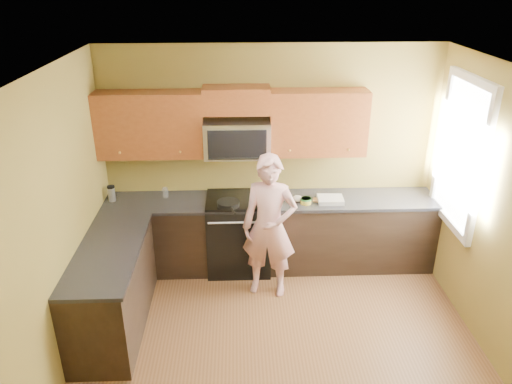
{
  "coord_description": "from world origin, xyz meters",
  "views": [
    {
      "loc": [
        -0.39,
        -3.6,
        3.43
      ],
      "look_at": [
        -0.2,
        1.3,
        1.2
      ],
      "focal_mm": 34.25,
      "sensor_mm": 36.0,
      "label": 1
    }
  ],
  "objects_px": {
    "microwave": "(237,155)",
    "travel_mug": "(113,201)",
    "frying_pan": "(228,206)",
    "butter_tub": "(306,204)",
    "stove": "(239,233)",
    "woman": "(269,227)"
  },
  "relations": [
    {
      "from": "microwave",
      "to": "travel_mug",
      "type": "bearing_deg",
      "value": -177.3
    },
    {
      "from": "frying_pan",
      "to": "butter_tub",
      "type": "xyz_separation_m",
      "value": [
        0.91,
        0.08,
        -0.03
      ]
    },
    {
      "from": "microwave",
      "to": "stove",
      "type": "bearing_deg",
      "value": -90.0
    },
    {
      "from": "travel_mug",
      "to": "microwave",
      "type": "bearing_deg",
      "value": 2.7
    },
    {
      "from": "stove",
      "to": "woman",
      "type": "height_order",
      "value": "woman"
    },
    {
      "from": "stove",
      "to": "butter_tub",
      "type": "height_order",
      "value": "butter_tub"
    },
    {
      "from": "butter_tub",
      "to": "travel_mug",
      "type": "xyz_separation_m",
      "value": [
        -2.3,
        0.17,
        0.0
      ]
    },
    {
      "from": "travel_mug",
      "to": "stove",
      "type": "bearing_deg",
      "value": -2.07
    },
    {
      "from": "frying_pan",
      "to": "travel_mug",
      "type": "relative_size",
      "value": 2.37
    },
    {
      "from": "microwave",
      "to": "butter_tub",
      "type": "distance_m",
      "value": 0.99
    },
    {
      "from": "woman",
      "to": "butter_tub",
      "type": "relative_size",
      "value": 13.16
    },
    {
      "from": "stove",
      "to": "microwave",
      "type": "xyz_separation_m",
      "value": [
        0.0,
        0.12,
        0.97
      ]
    },
    {
      "from": "woman",
      "to": "frying_pan",
      "type": "bearing_deg",
      "value": 156.8
    },
    {
      "from": "frying_pan",
      "to": "butter_tub",
      "type": "distance_m",
      "value": 0.92
    },
    {
      "from": "woman",
      "to": "travel_mug",
      "type": "xyz_separation_m",
      "value": [
        -1.84,
        0.58,
        0.08
      ]
    },
    {
      "from": "microwave",
      "to": "frying_pan",
      "type": "distance_m",
      "value": 0.61
    },
    {
      "from": "microwave",
      "to": "woman",
      "type": "relative_size",
      "value": 0.45
    },
    {
      "from": "woman",
      "to": "travel_mug",
      "type": "height_order",
      "value": "woman"
    },
    {
      "from": "stove",
      "to": "woman",
      "type": "relative_size",
      "value": 0.57
    },
    {
      "from": "woman",
      "to": "travel_mug",
      "type": "bearing_deg",
      "value": 174.95
    },
    {
      "from": "microwave",
      "to": "travel_mug",
      "type": "relative_size",
      "value": 3.95
    },
    {
      "from": "microwave",
      "to": "frying_pan",
      "type": "xyz_separation_m",
      "value": [
        -0.11,
        -0.32,
        -0.5
      ]
    }
  ]
}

